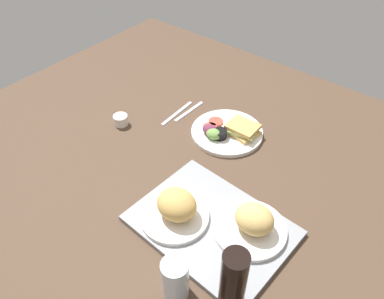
% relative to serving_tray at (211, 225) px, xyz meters
% --- Properties ---
extents(ground_plane, '(1.90, 1.50, 0.03)m').
position_rel_serving_tray_xyz_m(ground_plane, '(0.21, -0.23, -0.02)').
color(ground_plane, '#4C3828').
extents(serving_tray, '(0.47, 0.35, 0.02)m').
position_rel_serving_tray_xyz_m(serving_tray, '(0.00, 0.00, 0.00)').
color(serving_tray, gray).
rests_on(serving_tray, ground_plane).
extents(bread_plate_near, '(0.21, 0.21, 0.09)m').
position_rel_serving_tray_xyz_m(bread_plate_near, '(-0.10, -0.05, 0.04)').
color(bread_plate_near, white).
rests_on(bread_plate_near, serving_tray).
extents(bread_plate_far, '(0.21, 0.21, 0.10)m').
position_rel_serving_tray_xyz_m(bread_plate_far, '(0.10, 0.05, 0.05)').
color(bread_plate_far, white).
rests_on(bread_plate_far, serving_tray).
extents(plate_with_salad, '(0.27, 0.27, 0.05)m').
position_rel_serving_tray_xyz_m(plate_with_salad, '(0.21, -0.38, 0.01)').
color(plate_with_salad, white).
rests_on(plate_with_salad, ground_plane).
extents(drinking_glass, '(0.07, 0.07, 0.13)m').
position_rel_serving_tray_xyz_m(drinking_glass, '(-0.05, 0.22, 0.06)').
color(drinking_glass, silver).
rests_on(drinking_glass, ground_plane).
extents(soda_bottle, '(0.06, 0.06, 0.21)m').
position_rel_serving_tray_xyz_m(soda_bottle, '(-0.18, 0.16, 0.10)').
color(soda_bottle, black).
rests_on(soda_bottle, ground_plane).
extents(espresso_cup, '(0.06, 0.06, 0.04)m').
position_rel_serving_tray_xyz_m(espresso_cup, '(0.57, -0.17, 0.01)').
color(espresso_cup, silver).
rests_on(espresso_cup, ground_plane).
extents(fork, '(0.02, 0.17, 0.01)m').
position_rel_serving_tray_xyz_m(fork, '(0.41, -0.40, -0.01)').
color(fork, '#B7B7BC').
rests_on(fork, ground_plane).
extents(knife, '(0.02, 0.19, 0.01)m').
position_rel_serving_tray_xyz_m(knife, '(0.44, -0.36, -0.01)').
color(knife, '#B7B7BC').
rests_on(knife, ground_plane).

